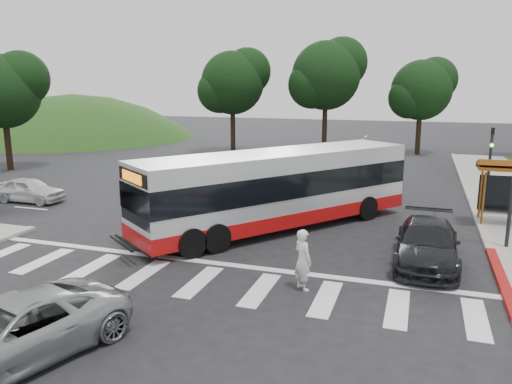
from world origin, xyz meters
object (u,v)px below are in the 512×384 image
at_px(transit_bus, 278,190).
at_px(dark_sedan, 427,243).
at_px(pedestrian, 303,260).
at_px(silver_suv_south, 13,331).

distance_m(transit_bus, dark_sedan, 6.68).
xyz_separation_m(pedestrian, silver_suv_south, (-5.17, -5.92, -0.22)).
height_order(pedestrian, dark_sedan, pedestrian).
distance_m(transit_bus, pedestrian, 6.67).
relative_size(dark_sedan, silver_suv_south, 0.98).
distance_m(pedestrian, dark_sedan, 5.00).
height_order(pedestrian, silver_suv_south, pedestrian).
bearing_deg(pedestrian, silver_suv_south, 88.56).
xyz_separation_m(transit_bus, silver_suv_south, (-2.65, -12.06, -0.93)).
height_order(transit_bus, dark_sedan, transit_bus).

